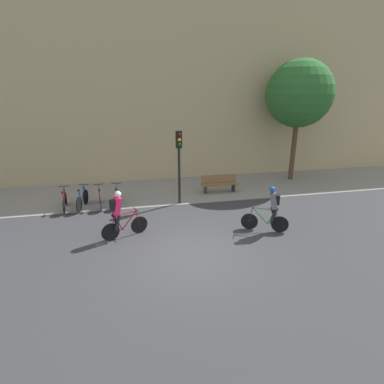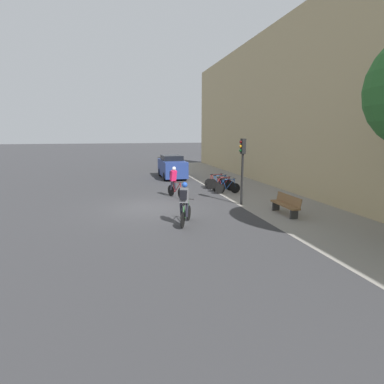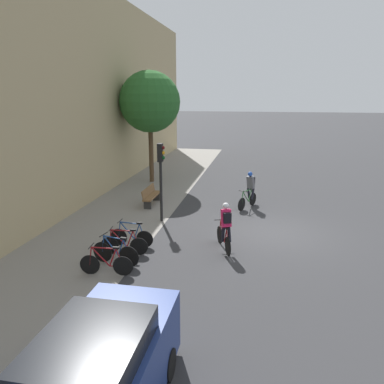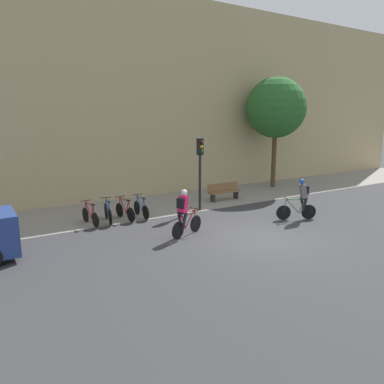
# 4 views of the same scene
# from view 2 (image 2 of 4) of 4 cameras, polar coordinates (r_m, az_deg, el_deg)

# --- Properties ---
(ground) EXTENTS (200.00, 200.00, 0.00)m
(ground) POSITION_cam_2_polar(r_m,az_deg,el_deg) (15.00, -8.18, -2.97)
(ground) COLOR #333335
(kerb_strip) EXTENTS (44.00, 4.50, 0.01)m
(kerb_strip) POSITION_cam_2_polar(r_m,az_deg,el_deg) (17.04, 15.00, -1.52)
(kerb_strip) COLOR gray
(kerb_strip) RESTS_ON ground
(building_facade) EXTENTS (44.00, 0.60, 10.74)m
(building_facade) POSITION_cam_2_polar(r_m,az_deg,el_deg) (18.14, 23.23, 15.79)
(building_facade) COLOR tan
(building_facade) RESTS_ON ground
(cyclist_pink) EXTENTS (1.62, 0.72, 1.76)m
(cyclist_pink) POSITION_cam_2_polar(r_m,az_deg,el_deg) (17.17, -3.44, 2.13)
(cyclist_pink) COLOR black
(cyclist_pink) RESTS_ON ground
(cyclist_grey) EXTENTS (1.58, 0.82, 1.76)m
(cyclist_grey) POSITION_cam_2_polar(r_m,az_deg,el_deg) (11.82, -1.40, -1.98)
(cyclist_grey) COLOR black
(cyclist_grey) RESTS_ON ground
(parked_bike_0) EXTENTS (0.46, 1.65, 0.94)m
(parked_bike_0) POSITION_cam_2_polar(r_m,az_deg,el_deg) (20.45, 4.55, 1.97)
(parked_bike_0) COLOR black
(parked_bike_0) RESTS_ON ground
(parked_bike_1) EXTENTS (0.46, 1.66, 0.98)m
(parked_bike_1) POSITION_cam_2_polar(r_m,az_deg,el_deg) (19.74, 5.25, 1.70)
(parked_bike_1) COLOR black
(parked_bike_1) RESTS_ON ground
(parked_bike_2) EXTENTS (0.46, 1.63, 0.95)m
(parked_bike_2) POSITION_cam_2_polar(r_m,az_deg,el_deg) (19.05, 6.00, 1.27)
(parked_bike_2) COLOR black
(parked_bike_2) RESTS_ON ground
(parked_bike_3) EXTENTS (0.46, 1.61, 0.95)m
(parked_bike_3) POSITION_cam_2_polar(r_m,az_deg,el_deg) (18.35, 6.81, 0.88)
(parked_bike_3) COLOR black
(parked_bike_3) RESTS_ON ground
(traffic_light_pole) EXTENTS (0.26, 0.30, 3.37)m
(traffic_light_pole) POSITION_cam_2_polar(r_m,az_deg,el_deg) (15.35, 9.59, 6.18)
(traffic_light_pole) COLOR black
(traffic_light_pole) RESTS_ON ground
(bench) EXTENTS (1.89, 0.44, 0.89)m
(bench) POSITION_cam_2_polar(r_m,az_deg,el_deg) (14.18, 17.46, -2.22)
(bench) COLOR brown
(bench) RESTS_ON ground
(parked_car) EXTENTS (4.30, 1.84, 1.85)m
(parked_car) POSITION_cam_2_polar(r_m,az_deg,el_deg) (24.81, -3.83, 4.79)
(parked_car) COLOR navy
(parked_car) RESTS_ON ground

